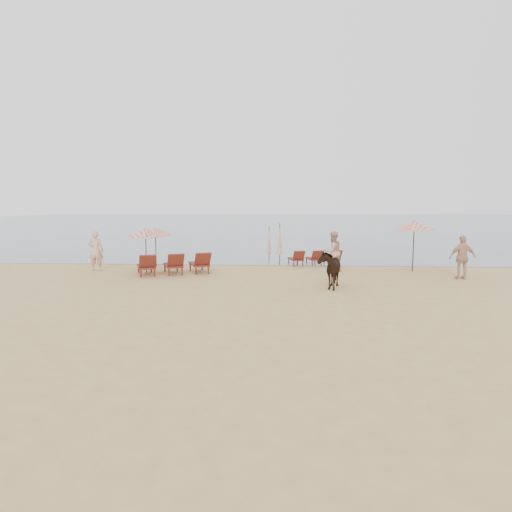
# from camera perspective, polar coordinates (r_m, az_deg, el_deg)

# --- Properties ---
(ground) EXTENTS (120.00, 120.00, 0.00)m
(ground) POSITION_cam_1_polar(r_m,az_deg,el_deg) (12.64, -1.39, -7.63)
(ground) COLOR tan
(ground) RESTS_ON ground
(sea) EXTENTS (160.00, 140.00, 0.06)m
(sea) POSITION_cam_1_polar(r_m,az_deg,el_deg) (92.26, 2.85, 4.78)
(sea) COLOR #51606B
(sea) RESTS_ON ground
(lounger_cluster_left) EXTENTS (3.63, 2.94, 0.69)m
(lounger_cluster_left) POSITION_cam_1_polar(r_m,az_deg,el_deg) (19.91, -10.89, -1.04)
(lounger_cluster_left) COLOR maroon
(lounger_cluster_left) RESTS_ON ground
(lounger_cluster_right) EXTENTS (2.84, 2.03, 0.57)m
(lounger_cluster_right) POSITION_cam_1_polar(r_m,az_deg,el_deg) (22.82, 7.86, -0.23)
(lounger_cluster_right) COLOR maroon
(lounger_cluster_right) RESTS_ON ground
(umbrella_open_left_a) EXTENTS (1.84, 1.84, 2.09)m
(umbrella_open_left_a) POSITION_cam_1_polar(r_m,az_deg,el_deg) (20.67, -14.52, 3.03)
(umbrella_open_left_a) COLOR black
(umbrella_open_left_a) RESTS_ON ground
(umbrella_open_left_b) EXTENTS (1.66, 1.69, 2.12)m
(umbrella_open_left_b) POSITION_cam_1_polar(r_m,az_deg,el_deg) (22.50, -13.27, 3.24)
(umbrella_open_left_b) COLOR black
(umbrella_open_left_b) RESTS_ON ground
(umbrella_open_right) EXTENTS (2.00, 2.00, 2.43)m
(umbrella_open_right) POSITION_cam_1_polar(r_m,az_deg,el_deg) (21.67, 20.36, 3.82)
(umbrella_open_right) COLOR black
(umbrella_open_right) RESTS_ON ground
(umbrella_closed_left) EXTENTS (0.27, 0.27, 2.23)m
(umbrella_closed_left) POSITION_cam_1_polar(r_m,az_deg,el_deg) (22.57, 3.18, 2.24)
(umbrella_closed_left) COLOR black
(umbrella_closed_left) RESTS_ON ground
(umbrella_closed_right) EXTENTS (0.24, 0.24, 2.01)m
(umbrella_closed_right) POSITION_cam_1_polar(r_m,az_deg,el_deg) (23.67, 1.76, 2.13)
(umbrella_closed_right) COLOR black
(umbrella_closed_right) RESTS_ON ground
(cow) EXTENTS (1.09, 1.86, 1.47)m
(cow) POSITION_cam_1_polar(r_m,az_deg,el_deg) (16.57, 9.77, -1.68)
(cow) COLOR black
(cow) RESTS_ON ground
(beachgoer_left) EXTENTS (0.77, 0.56, 1.95)m
(beachgoer_left) POSITION_cam_1_polar(r_m,az_deg,el_deg) (21.99, -20.58, 0.67)
(beachgoer_left) COLOR tan
(beachgoer_left) RESTS_ON ground
(beachgoer_right_a) EXTENTS (1.17, 1.10, 1.92)m
(beachgoer_right_a) POSITION_cam_1_polar(r_m,az_deg,el_deg) (20.63, 10.20, 0.58)
(beachgoer_right_a) COLOR tan
(beachgoer_right_a) RESTS_ON ground
(beachgoer_right_b) EXTENTS (1.13, 0.52, 1.88)m
(beachgoer_right_b) POSITION_cam_1_polar(r_m,az_deg,el_deg) (20.23, 25.82, -0.16)
(beachgoer_right_b) COLOR tan
(beachgoer_right_b) RESTS_ON ground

